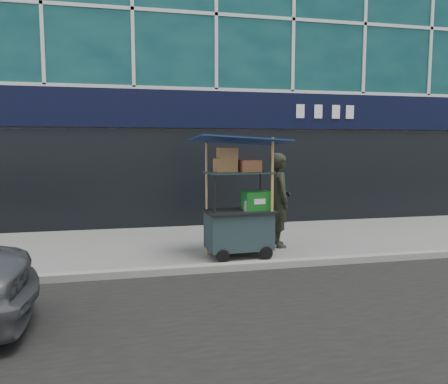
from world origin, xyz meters
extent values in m
plane|color=slate|center=(0.00, 0.00, 0.00)|extent=(80.00, 80.00, 0.00)
cube|color=gray|center=(0.00, -0.20, 0.06)|extent=(80.00, 0.18, 0.12)
cube|color=slate|center=(0.00, 7.00, 6.00)|extent=(16.00, 6.00, 12.00)
cube|color=black|center=(0.00, 3.86, 2.90)|extent=(15.68, 0.06, 0.90)
cube|color=black|center=(0.00, 3.90, 1.20)|extent=(15.68, 0.04, 2.40)
cube|color=#1B2B2F|center=(-0.25, 0.67, 0.48)|extent=(1.20, 0.75, 0.67)
cylinder|color=black|center=(-0.62, 0.29, 0.12)|extent=(0.23, 0.06, 0.23)
cylinder|color=black|center=(0.18, 0.34, 0.12)|extent=(0.23, 0.06, 0.23)
cube|color=black|center=(-0.25, 0.67, 0.83)|extent=(1.28, 0.83, 0.04)
cylinder|color=black|center=(-0.75, 0.34, 1.18)|extent=(0.03, 0.03, 0.72)
cylinder|color=black|center=(0.30, 0.42, 1.18)|extent=(0.03, 0.03, 0.72)
cylinder|color=black|center=(-0.79, 0.92, 1.18)|extent=(0.03, 0.03, 0.72)
cylinder|color=black|center=(0.26, 0.99, 1.18)|extent=(0.03, 0.03, 0.72)
cube|color=#1B2B2F|center=(-0.25, 0.67, 1.54)|extent=(1.20, 0.75, 0.03)
cylinder|color=tan|center=(0.30, 0.42, 1.08)|extent=(0.05, 0.05, 2.16)
cylinder|color=tan|center=(-0.79, 0.92, 1.03)|extent=(0.04, 0.04, 2.06)
cube|color=#0D1E4C|center=(-0.25, 0.67, 2.11)|extent=(1.71, 1.26, 0.19)
cube|color=#10671C|center=(0.08, 0.64, 1.02)|extent=(0.50, 0.37, 0.34)
cylinder|color=silver|center=(-0.17, 0.48, 0.95)|extent=(0.07, 0.07, 0.19)
cylinder|color=blue|center=(-0.17, 0.48, 1.06)|extent=(0.03, 0.03, 0.02)
cube|color=brown|center=(-0.49, 0.70, 1.67)|extent=(0.40, 0.31, 0.24)
cube|color=olive|center=(-0.05, 0.63, 1.66)|extent=(0.38, 0.29, 0.21)
cube|color=brown|center=(-0.46, 0.68, 1.89)|extent=(0.35, 0.27, 0.19)
imported|color=black|center=(0.76, 1.30, 0.94)|extent=(0.51, 0.72, 1.87)
camera|label=1|loc=(-2.21, -6.90, 2.02)|focal=35.00mm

